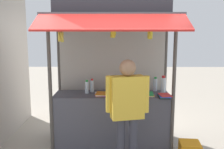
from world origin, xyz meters
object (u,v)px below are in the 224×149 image
object	(u,v)px
banana_bunch_leftmost	(61,37)
magazine_stack_mid_right	(126,94)
magazine_stack_left	(102,94)
water_bottle_back_right	(163,85)
magazine_stack_rear_center	(147,94)
magazine_stack_right	(164,96)
plastic_crate	(190,149)
water_bottle_far_right	(128,85)
water_bottle_back_left	(155,84)
water_bottle_center	(92,86)
vendor_person	(127,105)
banana_bunch_inner_left	(113,33)
banana_bunch_rightmost	(150,35)
water_bottle_front_left	(87,87)

from	to	relation	value
banana_bunch_leftmost	magazine_stack_mid_right	bearing A→B (deg)	16.89
magazine_stack_left	water_bottle_back_right	bearing A→B (deg)	7.90
magazine_stack_rear_center	magazine_stack_right	world-z (taller)	magazine_stack_right
magazine_stack_mid_right	plastic_crate	size ratio (longest dim) A/B	0.86
water_bottle_far_right	water_bottle_back_left	size ratio (longest dim) A/B	1.05
water_bottle_center	plastic_crate	world-z (taller)	water_bottle_center
water_bottle_back_right	plastic_crate	bearing A→B (deg)	-56.40
magazine_stack_right	vendor_person	distance (m)	0.92
banana_bunch_inner_left	banana_bunch_leftmost	size ratio (longest dim) A/B	0.79
magazine_stack_mid_right	banana_bunch_inner_left	bearing A→B (deg)	-126.22
water_bottle_center	banana_bunch_leftmost	distance (m)	1.14
banana_bunch_leftmost	vendor_person	world-z (taller)	banana_bunch_leftmost
banana_bunch_rightmost	water_bottle_center	bearing A→B (deg)	149.88
water_bottle_front_left	magazine_stack_rear_center	bearing A→B (deg)	-8.78
magazine_stack_mid_right	magazine_stack_right	xyz separation A→B (m)	(0.64, -0.13, -0.01)
water_bottle_front_left	vendor_person	xyz separation A→B (m)	(0.68, -0.92, -0.05)
water_bottle_far_right	banana_bunch_rightmost	bearing A→B (deg)	-63.11
banana_bunch_leftmost	water_bottle_far_right	bearing A→B (deg)	28.05
water_bottle_back_right	banana_bunch_leftmost	xyz separation A→B (m)	(-1.70, -0.48, 0.86)
water_bottle_far_right	plastic_crate	world-z (taller)	water_bottle_far_right
water_bottle_back_left	magazine_stack_left	size ratio (longest dim) A/B	0.84
water_bottle_center	water_bottle_back_left	bearing A→B (deg)	4.74
magazine_stack_mid_right	banana_bunch_leftmost	xyz separation A→B (m)	(-1.04, -0.31, 0.98)
water_bottle_front_left	magazine_stack_mid_right	size ratio (longest dim) A/B	0.87
magazine_stack_left	vendor_person	xyz separation A→B (m)	(0.40, -0.80, 0.05)
magazine_stack_right	banana_bunch_rightmost	size ratio (longest dim) A/B	1.04
water_bottle_far_right	water_bottle_back_right	distance (m)	0.63
banana_bunch_inner_left	vendor_person	bearing A→B (deg)	-66.19
water_bottle_far_right	banana_bunch_leftmost	world-z (taller)	banana_bunch_leftmost
water_bottle_far_right	magazine_stack_mid_right	distance (m)	0.29
water_bottle_front_left	magazine_stack_left	xyz separation A→B (m)	(0.28, -0.13, -0.10)
magazine_stack_left	water_bottle_center	bearing A→B (deg)	130.20
magazine_stack_mid_right	banana_bunch_rightmost	distance (m)	1.11
banana_bunch_leftmost	water_bottle_front_left	bearing A→B (deg)	53.28
water_bottle_center	water_bottle_front_left	xyz separation A→B (m)	(-0.09, -0.10, -0.00)
water_bottle_far_right	banana_bunch_inner_left	distance (m)	1.14
banana_bunch_rightmost	plastic_crate	bearing A→B (deg)	-5.87
magazine_stack_left	water_bottle_far_right	bearing A→B (deg)	28.24
magazine_stack_mid_right	vendor_person	distance (m)	0.78
water_bottle_back_left	vendor_person	size ratio (longest dim) A/B	0.16
water_bottle_back_left	banana_bunch_rightmost	distance (m)	1.15
magazine_stack_rear_center	magazine_stack_left	distance (m)	0.77
water_bottle_center	banana_bunch_leftmost	xyz separation A→B (m)	(-0.42, -0.55, 0.90)
water_bottle_far_right	vendor_person	world-z (taller)	vendor_person
water_bottle_front_left	vendor_person	size ratio (longest dim) A/B	0.15
banana_bunch_inner_left	plastic_crate	size ratio (longest dim) A/B	0.80
magazine_stack_rear_center	banana_bunch_inner_left	world-z (taller)	banana_bunch_inner_left
banana_bunch_rightmost	water_bottle_far_right	bearing A→B (deg)	116.89
water_bottle_back_left	plastic_crate	distance (m)	1.27
magazine_stack_right	water_bottle_far_right	bearing A→B (deg)	145.81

